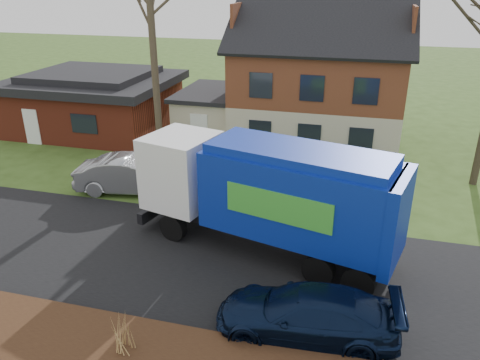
# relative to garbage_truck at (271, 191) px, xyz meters

# --- Properties ---
(ground) EXTENTS (120.00, 120.00, 0.00)m
(ground) POSITION_rel_garbage_truck_xyz_m (-1.75, -1.30, -2.34)
(ground) COLOR #334C19
(ground) RESTS_ON ground
(road) EXTENTS (80.00, 7.00, 0.02)m
(road) POSITION_rel_garbage_truck_xyz_m (-1.75, -1.30, -2.33)
(road) COLOR black
(road) RESTS_ON ground
(main_house) EXTENTS (12.95, 8.95, 9.26)m
(main_house) POSITION_rel_garbage_truck_xyz_m (-0.27, 12.61, 1.69)
(main_house) COLOR beige
(main_house) RESTS_ON ground
(ranch_house) EXTENTS (9.80, 8.20, 3.70)m
(ranch_house) POSITION_rel_garbage_truck_xyz_m (-13.75, 11.70, -0.52)
(ranch_house) COLOR maroon
(ranch_house) RESTS_ON ground
(garbage_truck) EXTENTS (9.79, 4.78, 4.05)m
(garbage_truck) POSITION_rel_garbage_truck_xyz_m (0.00, 0.00, 0.00)
(garbage_truck) COLOR black
(garbage_truck) RESTS_ON ground
(silver_sedan) EXTENTS (5.24, 2.62, 1.65)m
(silver_sedan) POSITION_rel_garbage_truck_xyz_m (-7.05, 3.36, -1.51)
(silver_sedan) COLOR #94979B
(silver_sedan) RESTS_ON ground
(navy_wagon) EXTENTS (5.07, 2.36, 1.43)m
(navy_wagon) POSITION_rel_garbage_truck_xyz_m (1.85, -4.02, -1.62)
(navy_wagon) COLOR black
(navy_wagon) RESTS_ON ground
(grass_clump_mid) EXTENTS (0.38, 0.32, 1.07)m
(grass_clump_mid) POSITION_rel_garbage_truck_xyz_m (-2.54, -6.09, -1.50)
(grass_clump_mid) COLOR #AD874C
(grass_clump_mid) RESTS_ON mulch_verge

